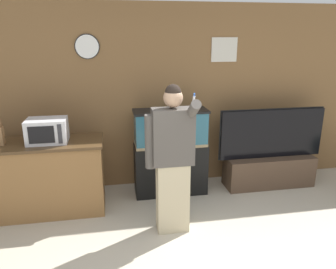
% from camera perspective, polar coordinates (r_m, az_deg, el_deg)
% --- Properties ---
extents(wall_back_paneled, '(10.00, 0.08, 2.60)m').
position_cam_1_polar(wall_back_paneled, '(4.74, -0.90, 6.43)').
color(wall_back_paneled, brown).
rests_on(wall_back_paneled, ground_plane).
extents(counter_island, '(1.68, 0.61, 0.93)m').
position_cam_1_polar(counter_island, '(4.43, -21.98, -7.02)').
color(counter_island, brown).
rests_on(counter_island, ground_plane).
extents(microwave, '(0.47, 0.34, 0.29)m').
position_cam_1_polar(microwave, '(4.18, -20.29, 0.63)').
color(microwave, silver).
rests_on(microwave, counter_island).
extents(aquarium_on_stand, '(1.00, 0.38, 1.21)m').
position_cam_1_polar(aquarium_on_stand, '(4.56, 0.43, -3.11)').
color(aquarium_on_stand, black).
rests_on(aquarium_on_stand, ground_plane).
extents(tv_on_stand, '(1.57, 0.40, 1.17)m').
position_cam_1_polar(tv_on_stand, '(5.09, 17.22, -4.78)').
color(tv_on_stand, '#4C3828').
rests_on(tv_on_stand, ground_plane).
extents(person_standing, '(0.53, 0.40, 1.69)m').
position_cam_1_polar(person_standing, '(3.57, 0.71, -4.21)').
color(person_standing, '#BCAD89').
rests_on(person_standing, ground_plane).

